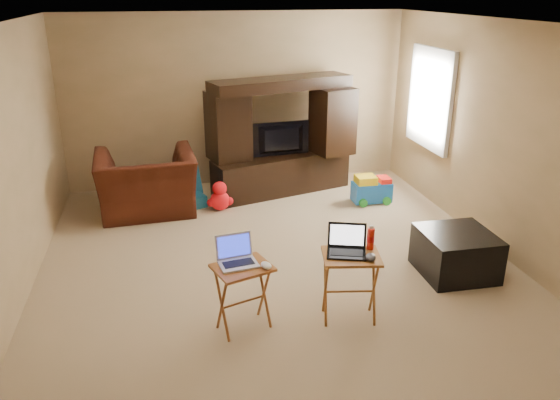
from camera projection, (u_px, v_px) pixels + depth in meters
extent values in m
plane|color=tan|center=(276.00, 262.00, 5.97)|extent=(5.50, 5.50, 0.00)
plane|color=silver|center=(275.00, 22.00, 5.06)|extent=(5.50, 5.50, 0.00)
plane|color=tan|center=(237.00, 100.00, 8.02)|extent=(5.00, 0.00, 5.00)
plane|color=tan|center=(379.00, 288.00, 3.01)|extent=(5.00, 0.00, 5.00)
plane|color=tan|center=(10.00, 168.00, 5.02)|extent=(0.00, 5.50, 5.50)
plane|color=tan|center=(497.00, 138.00, 6.01)|extent=(0.00, 5.50, 5.50)
plane|color=white|center=(431.00, 99.00, 7.37)|extent=(0.00, 1.20, 1.20)
cube|color=white|center=(430.00, 99.00, 7.36)|extent=(0.06, 1.14, 1.34)
cube|color=black|center=(281.00, 137.00, 7.72)|extent=(2.08, 1.03, 1.65)
imported|color=black|center=(282.00, 140.00, 7.70)|extent=(0.84, 0.18, 0.48)
imported|color=#431B0E|center=(147.00, 184.00, 7.14)|extent=(1.31, 1.16, 0.81)
cube|color=black|center=(456.00, 253.00, 5.65)|extent=(0.72, 0.72, 0.46)
cube|color=#945423|center=(243.00, 298.00, 4.70)|extent=(0.56, 0.50, 0.61)
cube|color=brown|center=(350.00, 287.00, 4.83)|extent=(0.56, 0.48, 0.64)
cube|color=silver|center=(238.00, 252.00, 4.57)|extent=(0.35, 0.31, 0.24)
cube|color=black|center=(347.00, 242.00, 4.68)|extent=(0.41, 0.37, 0.24)
ellipsoid|color=white|center=(266.00, 265.00, 4.56)|extent=(0.11, 0.14, 0.05)
ellipsoid|color=#3B3B40|center=(371.00, 257.00, 4.62)|extent=(0.12, 0.15, 0.05)
cylinder|color=red|center=(371.00, 239.00, 4.79)|extent=(0.06, 0.06, 0.20)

